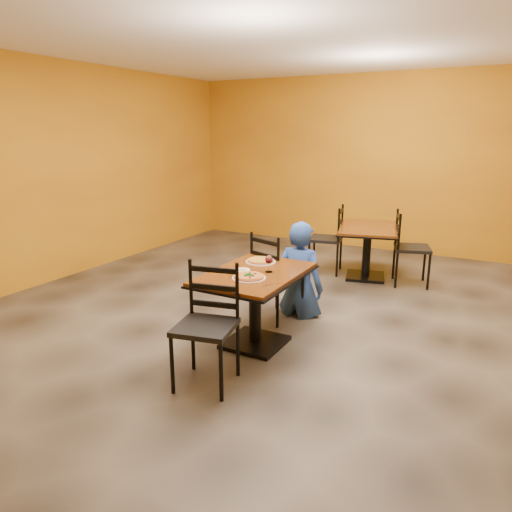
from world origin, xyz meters
The scene contains 20 objects.
floor centered at (0.00, 0.00, 0.00)m, with size 7.00×8.00×0.01m, color black.
ceiling centered at (0.00, 0.00, 3.00)m, with size 7.00×8.00×0.01m, color white.
wall_back centered at (0.00, 4.00, 1.50)m, with size 7.00×0.01×3.00m, color #C58915.
wall_left centered at (-3.50, 0.00, 1.50)m, with size 0.01×8.00×3.00m, color #C58915.
table_main centered at (0.00, -0.50, 0.56)m, with size 0.83×1.23×0.75m.
table_second centered at (0.35, 2.19, 0.55)m, with size 1.06×1.33×0.75m.
chair_main_near centered at (0.01, -1.36, 0.51)m, with size 0.46×0.46×1.02m, color black, non-canonical shape.
chair_main_far centered at (-0.12, 0.23, 0.50)m, with size 0.45×0.45×0.99m, color black, non-canonical shape.
chair_second_left centered at (-0.28, 2.19, 0.50)m, with size 0.45×0.45×1.00m, color black, non-canonical shape.
chair_second_right centered at (0.97, 2.19, 0.51)m, with size 0.46×0.46×1.01m, color black, non-canonical shape.
diner centered at (0.06, 0.46, 0.55)m, with size 0.56×0.37×1.09m, color navy.
plate_main centered at (0.05, -0.70, 0.76)m, with size 0.31×0.31×0.01m, color white.
pizza_main centered at (0.05, -0.70, 0.77)m, with size 0.28×0.28×0.02m, color maroon.
plate_far centered at (-0.12, -0.16, 0.76)m, with size 0.31×0.31×0.01m, color white.
pizza_far centered at (-0.12, -0.16, 0.77)m, with size 0.28×0.28×0.02m, color gold.
side_plate centered at (-0.14, -0.52, 0.76)m, with size 0.16×0.16×0.01m, color white.
dip centered at (-0.14, -0.52, 0.76)m, with size 0.09×0.09×0.01m, color tan.
wine_glass centered at (0.11, -0.43, 0.84)m, with size 0.08×0.08×0.18m, color white, non-canonical shape.
fork centered at (-0.12, -0.71, 0.75)m, with size 0.01×0.19×0.00m, color silver.
knife centered at (0.32, -0.76, 0.75)m, with size 0.01×0.21×0.00m, color silver.
Camera 1 is at (2.07, -4.29, 2.06)m, focal length 33.18 mm.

